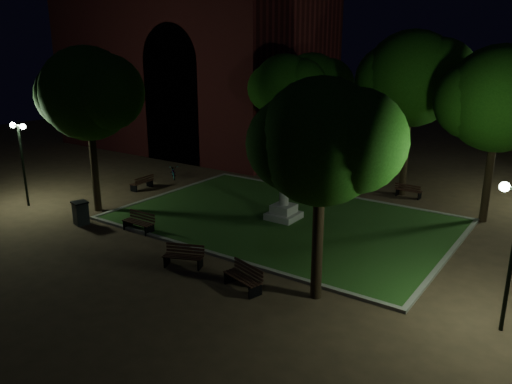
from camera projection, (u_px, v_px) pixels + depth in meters
ground at (260, 233)px, 22.20m from camera, size 80.00×80.00×0.00m
lawn at (284, 219)px, 23.76m from camera, size 15.00×10.00×0.08m
lawn_kerb at (284, 219)px, 23.75m from camera, size 15.40×10.40×0.12m
monument at (284, 201)px, 23.50m from camera, size 1.40×1.40×3.20m
building_main at (194, 53)px, 39.65m from camera, size 20.00×12.00×15.00m
tree_west at (89, 94)px, 23.49m from camera, size 5.46×4.46×8.05m
tree_north_wl at (286, 87)px, 28.68m from camera, size 4.59×3.74×7.59m
tree_north_er at (413, 79)px, 26.04m from camera, size 6.18×5.04×8.84m
tree_ne at (502, 99)px, 21.96m from camera, size 5.83×4.76×8.12m
tree_se at (324, 143)px, 15.01m from camera, size 4.85×3.96×7.19m
tree_nw at (208, 68)px, 35.01m from camera, size 5.58×4.55×8.75m
tree_far_north at (313, 87)px, 31.72m from camera, size 5.17×4.22×7.60m
lamppost_sw at (21, 148)px, 25.07m from camera, size 1.18×0.28×4.31m
lamppost_nw at (185, 118)px, 35.62m from camera, size 1.18×0.28×4.24m
bench_near_left at (184, 257)px, 18.74m from camera, size 1.60×1.06×0.83m
bench_near_right at (244, 278)px, 16.97m from camera, size 1.67×0.97×0.87m
bench_west_near at (139, 222)px, 22.28m from camera, size 1.58×0.58×0.86m
bench_left_side at (142, 183)px, 28.76m from camera, size 0.56×1.48×0.80m
bench_far_side at (408, 191)px, 27.22m from camera, size 1.42×0.52×0.77m
trash_bin at (81, 213)px, 23.10m from camera, size 0.78×0.78×1.10m
bicycle at (173, 172)px, 31.17m from camera, size 1.58×1.48×0.84m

